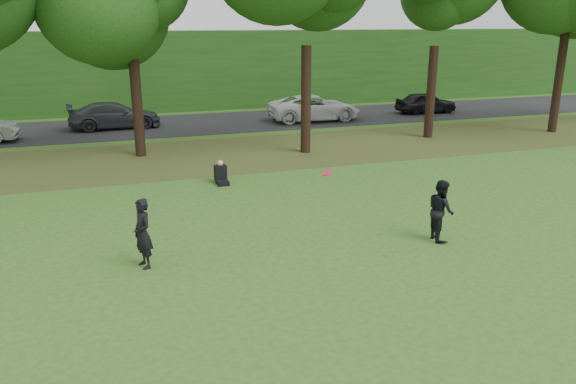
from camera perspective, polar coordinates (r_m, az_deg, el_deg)
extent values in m
plane|color=#2A571B|center=(12.80, 4.04, -9.01)|extent=(120.00, 120.00, 0.00)
cube|color=#4A3B1A|center=(24.66, -7.57, 3.73)|extent=(60.00, 7.00, 0.01)
cube|color=black|center=(32.40, -10.35, 6.79)|extent=(70.00, 7.00, 0.02)
cube|color=#1B4915|center=(37.99, -11.94, 11.96)|extent=(70.00, 3.00, 5.00)
imported|color=black|center=(13.57, -14.55, -4.10)|extent=(0.58, 0.71, 1.69)
imported|color=black|center=(15.34, 15.26, -1.78)|extent=(0.75, 0.89, 1.64)
imported|color=#393A40|center=(31.97, -17.22, 7.46)|extent=(4.88, 2.15, 1.39)
imported|color=silver|center=(33.04, 2.68, 8.56)|extent=(5.40, 2.62, 1.48)
imported|color=black|center=(36.81, 13.83, 8.82)|extent=(3.83, 1.56, 1.30)
cylinder|color=#FF1549|center=(13.49, 4.03, 1.95)|extent=(0.33, 0.34, 0.13)
cube|color=black|center=(20.16, -6.67, 0.98)|extent=(0.41, 0.56, 0.16)
cube|color=black|center=(20.35, -6.87, 1.95)|extent=(0.42, 0.34, 0.56)
sphere|color=tan|center=(20.26, -6.91, 2.93)|extent=(0.22, 0.22, 0.22)
cylinder|color=black|center=(24.79, -15.05, 8.21)|extent=(0.44, 0.44, 4.12)
cylinder|color=black|center=(24.64, 1.83, 9.31)|extent=(0.44, 0.44, 4.62)
cylinder|color=black|center=(28.84, 14.32, 9.76)|extent=(0.44, 0.44, 4.45)
cylinder|color=black|center=(32.52, 25.77, 10.02)|extent=(0.44, 0.44, 5.17)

